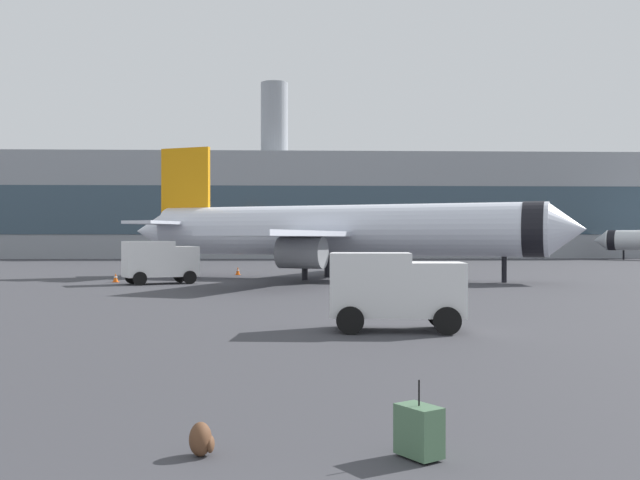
{
  "coord_description": "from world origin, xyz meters",
  "views": [
    {
      "loc": [
        0.29,
        -5.67,
        3.07
      ],
      "look_at": [
        1.53,
        29.3,
        3.0
      ],
      "focal_mm": 40.68,
      "sensor_mm": 36.0,
      "label": 1
    }
  ],
  "objects_px": {
    "rolling_suitcase": "(419,431)",
    "traveller_backpack": "(202,440)",
    "safety_cone_near": "(116,278)",
    "safety_cone_mid": "(238,271)",
    "airplane_at_gate": "(338,231)",
    "cargo_van": "(395,287)",
    "service_truck": "(160,260)"
  },
  "relations": [
    {
      "from": "traveller_backpack",
      "to": "rolling_suitcase",
      "type": "bearing_deg",
      "value": -4.27
    },
    {
      "from": "service_truck",
      "to": "rolling_suitcase",
      "type": "distance_m",
      "value": 40.77
    },
    {
      "from": "service_truck",
      "to": "rolling_suitcase",
      "type": "xyz_separation_m",
      "value": [
        10.85,
        -39.28,
        -1.22
      ]
    },
    {
      "from": "rolling_suitcase",
      "to": "service_truck",
      "type": "bearing_deg",
      "value": 105.45
    },
    {
      "from": "airplane_at_gate",
      "to": "safety_cone_mid",
      "type": "distance_m",
      "value": 10.94
    },
    {
      "from": "cargo_van",
      "to": "safety_cone_near",
      "type": "bearing_deg",
      "value": 120.25
    },
    {
      "from": "safety_cone_mid",
      "to": "airplane_at_gate",
      "type": "bearing_deg",
      "value": -39.21
    },
    {
      "from": "cargo_van",
      "to": "safety_cone_mid",
      "type": "relative_size",
      "value": 6.52
    },
    {
      "from": "service_truck",
      "to": "cargo_van",
      "type": "relative_size",
      "value": 1.16
    },
    {
      "from": "cargo_van",
      "to": "safety_cone_near",
      "type": "height_order",
      "value": "cargo_van"
    },
    {
      "from": "safety_cone_near",
      "to": "safety_cone_mid",
      "type": "xyz_separation_m",
      "value": [
        7.78,
        9.94,
        0.03
      ]
    },
    {
      "from": "airplane_at_gate",
      "to": "traveller_backpack",
      "type": "height_order",
      "value": "airplane_at_gate"
    },
    {
      "from": "cargo_van",
      "to": "traveller_backpack",
      "type": "bearing_deg",
      "value": -108.73
    },
    {
      "from": "safety_cone_near",
      "to": "rolling_suitcase",
      "type": "xyz_separation_m",
      "value": [
        14.28,
        -41.22,
        0.08
      ]
    },
    {
      "from": "safety_cone_mid",
      "to": "traveller_backpack",
      "type": "bearing_deg",
      "value": -86.12
    },
    {
      "from": "cargo_van",
      "to": "rolling_suitcase",
      "type": "distance_m",
      "value": 14.1
    },
    {
      "from": "safety_cone_near",
      "to": "rolling_suitcase",
      "type": "height_order",
      "value": "rolling_suitcase"
    },
    {
      "from": "rolling_suitcase",
      "to": "traveller_backpack",
      "type": "height_order",
      "value": "rolling_suitcase"
    },
    {
      "from": "safety_cone_mid",
      "to": "service_truck",
      "type": "bearing_deg",
      "value": -110.11
    },
    {
      "from": "rolling_suitcase",
      "to": "traveller_backpack",
      "type": "distance_m",
      "value": 3.06
    },
    {
      "from": "cargo_van",
      "to": "airplane_at_gate",
      "type": "bearing_deg",
      "value": 90.06
    },
    {
      "from": "rolling_suitcase",
      "to": "traveller_backpack",
      "type": "relative_size",
      "value": 2.29
    },
    {
      "from": "traveller_backpack",
      "to": "safety_cone_near",
      "type": "bearing_deg",
      "value": 105.32
    },
    {
      "from": "cargo_van",
      "to": "safety_cone_near",
      "type": "xyz_separation_m",
      "value": [
        -15.89,
        27.25,
        -1.14
      ]
    },
    {
      "from": "airplane_at_gate",
      "to": "cargo_van",
      "type": "relative_size",
      "value": 7.5
    },
    {
      "from": "service_truck",
      "to": "cargo_van",
      "type": "bearing_deg",
      "value": -63.79
    },
    {
      "from": "cargo_van",
      "to": "safety_cone_near",
      "type": "distance_m",
      "value": 31.56
    },
    {
      "from": "airplane_at_gate",
      "to": "traveller_backpack",
      "type": "relative_size",
      "value": 71.28
    },
    {
      "from": "safety_cone_near",
      "to": "traveller_backpack",
      "type": "distance_m",
      "value": 42.5
    },
    {
      "from": "safety_cone_mid",
      "to": "traveller_backpack",
      "type": "xyz_separation_m",
      "value": [
        3.45,
        -50.94,
        -0.11
      ]
    },
    {
      "from": "airplane_at_gate",
      "to": "safety_cone_near",
      "type": "bearing_deg",
      "value": -168.07
    },
    {
      "from": "airplane_at_gate",
      "to": "rolling_suitcase",
      "type": "distance_m",
      "value": 44.72
    }
  ]
}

